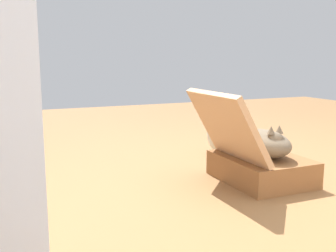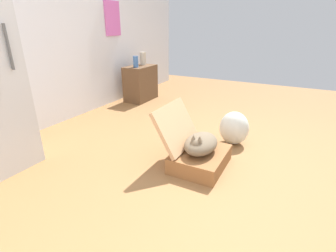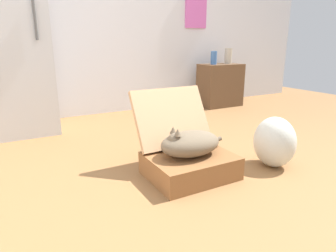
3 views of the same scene
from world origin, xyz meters
name	(u,v)px [view 2 (image 2 of 3)]	position (x,y,z in m)	size (l,w,h in m)	color
ground_plane	(216,162)	(0.00, 0.00, 0.00)	(7.68, 7.68, 0.00)	olive
wall_back	(37,19)	(0.00, 2.26, 1.30)	(6.40, 0.15, 2.60)	silver
suitcase_base	(200,159)	(-0.15, 0.11, 0.08)	(0.56, 0.45, 0.15)	brown
suitcase_lid	(177,126)	(-0.15, 0.36, 0.36)	(0.56, 0.45, 0.04)	tan
cat	(201,143)	(-0.16, 0.11, 0.24)	(0.50, 0.28, 0.21)	brown
plastic_bag_white	(234,128)	(0.48, -0.04, 0.18)	(0.27, 0.32, 0.37)	silver
side_table	(141,83)	(1.49, 1.85, 0.29)	(0.59, 0.35, 0.59)	brown
vase_tall	(136,62)	(1.34, 1.83, 0.68)	(0.08, 0.08, 0.18)	#38609E
vase_short	(143,58)	(1.64, 1.88, 0.69)	(0.11, 0.11, 0.21)	#B7AD99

